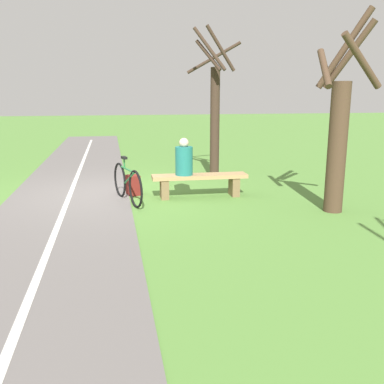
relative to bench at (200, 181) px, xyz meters
name	(u,v)px	position (x,y,z in m)	size (l,w,h in m)	color
ground_plane	(108,194)	(1.91, -0.69, -0.34)	(80.00, 80.00, 0.00)	#548438
paved_path	(42,267)	(2.84, 3.31, -0.34)	(2.51, 36.00, 0.02)	#66605E
path_centre_line	(41,267)	(2.84, 3.31, -0.33)	(0.10, 32.00, 0.00)	silver
bench	(200,181)	(0.00, 0.00, 0.00)	(2.04, 0.51, 0.49)	#A88456
person_seated	(184,159)	(0.34, -0.02, 0.47)	(0.38, 0.38, 0.78)	#1E6B66
bicycle	(127,183)	(1.54, 0.12, 0.04)	(0.46, 1.71, 0.91)	black
backpack	(133,185)	(1.36, -0.49, -0.13)	(0.34, 0.35, 0.44)	maroon
tree_far_right	(339,130)	(-2.18, 1.65, 1.17)	(1.10, 1.20, 3.66)	#473323
tree_near_bench	(215,111)	(-0.87, -2.01, 1.38)	(1.47, 1.48, 3.76)	#38281E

